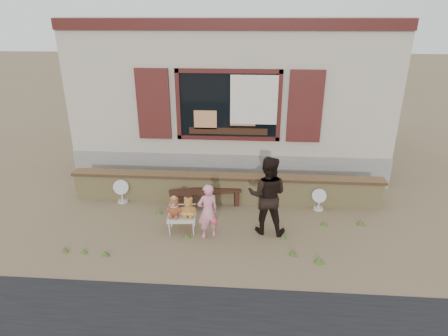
# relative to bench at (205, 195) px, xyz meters

# --- Properties ---
(ground) EXTENTS (80.00, 80.00, 0.00)m
(ground) POSITION_rel_bench_xyz_m (0.43, -0.71, -0.30)
(ground) COLOR brown
(ground) RESTS_ON ground
(shopfront) EXTENTS (8.04, 5.13, 4.00)m
(shopfront) POSITION_rel_bench_xyz_m (0.43, 3.78, 1.70)
(shopfront) COLOR gray
(shopfront) RESTS_ON ground
(brick_wall) EXTENTS (7.10, 0.36, 0.67)m
(brick_wall) POSITION_rel_bench_xyz_m (0.43, 0.29, 0.04)
(brick_wall) COLOR tan
(brick_wall) RESTS_ON ground
(bench) EXTENTS (1.63, 0.76, 0.41)m
(bench) POSITION_rel_bench_xyz_m (0.00, 0.00, 0.00)
(bench) COLOR black
(bench) RESTS_ON ground
(folding_chair) EXTENTS (0.60, 0.54, 0.34)m
(folding_chair) POSITION_rel_bench_xyz_m (-0.34, -1.06, 0.01)
(folding_chair) COLOR beige
(folding_chair) RESTS_ON ground
(teddy_bear_left) EXTENTS (0.33, 0.30, 0.42)m
(teddy_bear_left) POSITION_rel_bench_xyz_m (-0.48, -1.07, 0.25)
(teddy_bear_left) COLOR brown
(teddy_bear_left) RESTS_ON folding_chair
(teddy_bear_right) EXTENTS (0.33, 0.29, 0.42)m
(teddy_bear_right) POSITION_rel_bench_xyz_m (-0.20, -1.04, 0.25)
(teddy_bear_right) COLOR #935F29
(teddy_bear_right) RESTS_ON folding_chair
(child) EXTENTS (0.48, 0.42, 1.12)m
(child) POSITION_rel_bench_xyz_m (0.20, -1.24, 0.26)
(child) COLOR pink
(child) RESTS_ON ground
(adult) EXTENTS (0.85, 0.71, 1.59)m
(adult) POSITION_rel_bench_xyz_m (1.33, -0.94, 0.50)
(adult) COLOR black
(adult) RESTS_ON ground
(fan_left) EXTENTS (0.36, 0.24, 0.57)m
(fan_left) POSITION_rel_bench_xyz_m (-1.95, 0.09, -0.02)
(fan_left) COLOR silver
(fan_left) RESTS_ON ground
(fan_right) EXTENTS (0.33, 0.22, 0.51)m
(fan_right) POSITION_rel_bench_xyz_m (2.53, 0.06, -0.04)
(fan_right) COLOR silver
(fan_right) RESTS_ON ground
(grass_tufts) EXTENTS (5.79, 1.72, 0.13)m
(grass_tufts) POSITION_rel_bench_xyz_m (0.83, -1.35, -0.25)
(grass_tufts) COLOR #415A24
(grass_tufts) RESTS_ON ground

